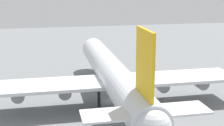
% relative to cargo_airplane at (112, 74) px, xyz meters
% --- Properties ---
extents(ground_plane, '(266.70, 266.70, 0.00)m').
position_rel_cargo_airplane_xyz_m(ground_plane, '(0.17, -0.00, -6.82)').
color(ground_plane, slate).
extents(cargo_airplane, '(66.68, 58.15, 21.13)m').
position_rel_cargo_airplane_xyz_m(cargo_airplane, '(0.00, 0.00, 0.00)').
color(cargo_airplane, silver).
rests_on(cargo_airplane, ground_plane).
extents(baggage_tug, '(3.58, 4.77, 2.04)m').
position_rel_cargo_airplane_xyz_m(baggage_tug, '(26.43, -17.48, -5.78)').
color(baggage_tug, '#B21E19').
rests_on(baggage_tug, ground_plane).
extents(safety_cone_nose, '(0.55, 0.55, 0.79)m').
position_rel_cargo_airplane_xyz_m(safety_cone_nose, '(30.18, -3.28, -6.42)').
color(safety_cone_nose, orange).
rests_on(safety_cone_nose, ground_plane).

